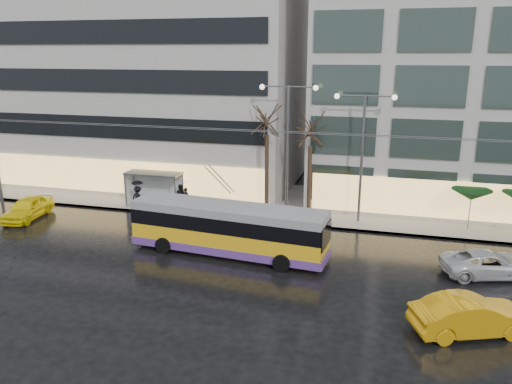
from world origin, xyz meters
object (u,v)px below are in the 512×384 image
(trolleybus, at_px, (228,231))
(bus_shelter, at_px, (150,181))
(street_lamp_near, at_px, (288,133))
(taxi_a, at_px, (28,208))

(trolleybus, height_order, bus_shelter, trolleybus)
(bus_shelter, height_order, street_lamp_near, street_lamp_near)
(trolleybus, bearing_deg, taxi_a, 171.21)
(street_lamp_near, bearing_deg, trolleybus, -104.13)
(street_lamp_near, bearing_deg, bus_shelter, -179.37)
(bus_shelter, bearing_deg, taxi_a, -144.64)
(bus_shelter, distance_m, taxi_a, 8.64)
(bus_shelter, relative_size, taxi_a, 0.93)
(bus_shelter, distance_m, street_lamp_near, 11.14)
(bus_shelter, xyz_separation_m, street_lamp_near, (10.38, 0.11, 4.03))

